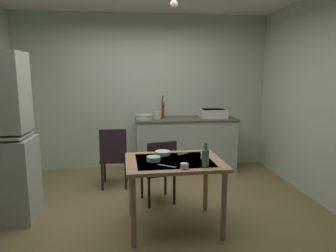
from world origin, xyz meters
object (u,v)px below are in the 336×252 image
(hand_pump, at_px, (163,108))
(dining_table, at_px, (174,170))
(serving_bowl_wide, at_px, (154,159))
(mug_tall, at_px, (203,156))
(sink_basin, at_px, (213,113))
(mixing_bowl_counter, at_px, (144,117))
(chair_far_side, at_px, (159,170))
(chair_by_counter, at_px, (114,157))
(glass_bottle, at_px, (205,157))

(hand_pump, distance_m, dining_table, 2.05)
(dining_table, bearing_deg, serving_bowl_wide, -178.56)
(dining_table, distance_m, mug_tall, 0.35)
(hand_pump, distance_m, serving_bowl_wide, 2.05)
(sink_basin, height_order, serving_bowl_wide, sink_basin)
(mixing_bowl_counter, bearing_deg, hand_pump, 16.23)
(hand_pump, distance_m, mixing_bowl_counter, 0.36)
(hand_pump, height_order, mixing_bowl_counter, hand_pump)
(mug_tall, bearing_deg, chair_far_side, 124.73)
(mixing_bowl_counter, xyz_separation_m, chair_by_counter, (-0.47, -0.64, -0.49))
(chair_by_counter, distance_m, glass_bottle, 1.87)
(chair_by_counter, bearing_deg, dining_table, -60.59)
(hand_pump, xyz_separation_m, chair_far_side, (-0.19, -1.37, -0.64))
(serving_bowl_wide, bearing_deg, sink_basin, 59.19)
(chair_far_side, relative_size, serving_bowl_wide, 5.70)
(hand_pump, relative_size, glass_bottle, 1.60)
(mixing_bowl_counter, xyz_separation_m, dining_table, (0.24, -1.91, -0.31))
(serving_bowl_wide, relative_size, mug_tall, 2.20)
(sink_basin, bearing_deg, chair_by_counter, -157.61)
(mixing_bowl_counter, bearing_deg, chair_far_side, -83.74)
(serving_bowl_wide, relative_size, glass_bottle, 0.61)
(serving_bowl_wide, distance_m, glass_bottle, 0.57)
(hand_pump, xyz_separation_m, chair_by_counter, (-0.80, -0.73, -0.62))
(sink_basin, relative_size, serving_bowl_wide, 2.97)
(sink_basin, relative_size, chair_far_side, 0.52)
(hand_pump, height_order, dining_table, hand_pump)
(sink_basin, xyz_separation_m, dining_table, (-0.95, -1.96, -0.35))
(chair_by_counter, bearing_deg, serving_bowl_wide, -68.69)
(serving_bowl_wide, height_order, glass_bottle, glass_bottle)
(chair_by_counter, height_order, serving_bowl_wide, chair_by_counter)
(sink_basin, xyz_separation_m, hand_pump, (-0.87, 0.05, 0.09))
(hand_pump, relative_size, mug_tall, 5.79)
(hand_pump, height_order, glass_bottle, hand_pump)
(mixing_bowl_counter, xyz_separation_m, serving_bowl_wide, (0.03, -1.91, -0.18))
(mug_tall, bearing_deg, glass_bottle, -99.62)
(chair_by_counter, distance_m, mug_tall, 1.66)
(chair_far_side, bearing_deg, hand_pump, 82.19)
(dining_table, xyz_separation_m, chair_far_side, (-0.10, 0.64, -0.20))
(chair_by_counter, bearing_deg, chair_far_side, -46.03)
(sink_basin, bearing_deg, hand_pump, 177.02)
(dining_table, xyz_separation_m, mug_tall, (0.33, 0.01, 0.14))
(chair_far_side, bearing_deg, mixing_bowl_counter, 96.26)
(sink_basin, bearing_deg, serving_bowl_wide, -120.81)
(chair_far_side, bearing_deg, mug_tall, -55.27)
(mixing_bowl_counter, distance_m, chair_far_side, 1.38)
(mixing_bowl_counter, distance_m, glass_bottle, 2.24)
(hand_pump, height_order, chair_far_side, hand_pump)
(sink_basin, relative_size, chair_by_counter, 0.49)
(chair_by_counter, relative_size, glass_bottle, 3.70)
(hand_pump, bearing_deg, chair_far_side, -97.81)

